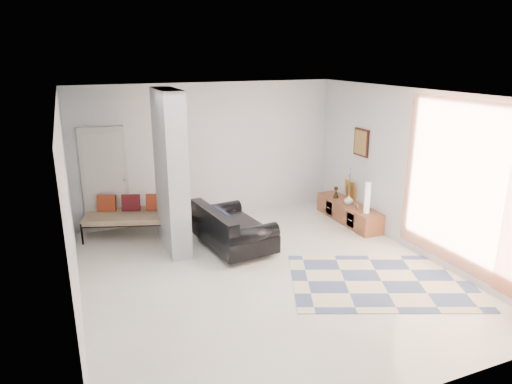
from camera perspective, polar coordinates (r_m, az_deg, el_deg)
name	(u,v)px	position (r m, az deg, el deg)	size (l,w,h in m)	color
floor	(267,274)	(7.33, 1.33, -10.23)	(6.00, 6.00, 0.00)	beige
ceiling	(268,94)	(6.54, 1.50, 12.14)	(6.00, 6.00, 0.00)	white
wall_back	(209,151)	(9.54, -5.93, 5.08)	(6.00, 6.00, 0.00)	silver
wall_front	(400,276)	(4.42, 17.60, -10.03)	(6.00, 6.00, 0.00)	silver
wall_left	(70,213)	(6.27, -22.26, -2.47)	(6.00, 6.00, 0.00)	silver
wall_right	(414,172)	(8.28, 19.11, 2.38)	(6.00, 6.00, 0.00)	silver
partition_column	(171,172)	(7.96, -10.60, 2.48)	(0.35, 1.20, 2.80)	#A4A8AB
hallway_door	(105,180)	(9.23, -18.36, 1.46)	(0.85, 0.06, 2.04)	beige
curtain	(463,187)	(7.42, 24.48, 0.57)	(2.55, 2.55, 0.00)	#DD6B3A
wall_art	(361,142)	(9.36, 13.03, 6.06)	(0.04, 0.45, 0.55)	#34180E
media_console	(348,212)	(9.62, 11.48, -2.48)	(0.45, 1.80, 0.80)	brown
loveseat	(230,229)	(8.14, -3.24, -4.69)	(1.16, 1.76, 0.76)	silver
daybed	(138,214)	(9.00, -14.49, -2.69)	(2.15, 1.42, 0.77)	black
area_rug	(381,281)	(7.36, 15.41, -10.71)	(2.73, 1.82, 0.01)	beige
cylinder_lamp	(367,198)	(8.97, 13.75, -0.71)	(0.11, 0.11, 0.60)	white
bronze_figurine	(336,192)	(9.84, 9.97, -0.02)	(0.12, 0.12, 0.24)	black
vase	(348,199)	(9.46, 11.48, -0.92)	(0.19, 0.19, 0.20)	silver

